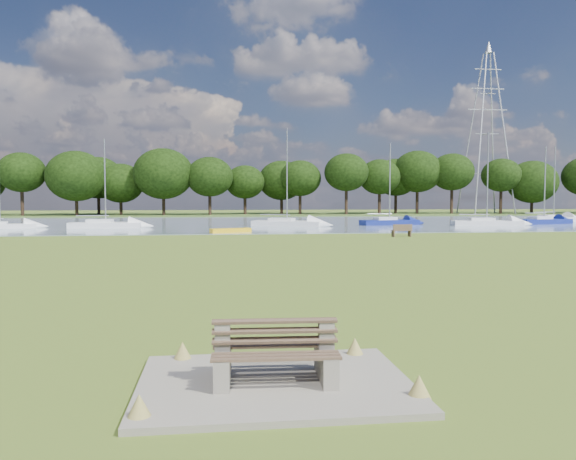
{
  "coord_description": "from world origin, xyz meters",
  "views": [
    {
      "loc": [
        -0.87,
        -22.54,
        2.95
      ],
      "look_at": [
        1.73,
        -2.0,
        1.74
      ],
      "focal_mm": 35.0,
      "sensor_mm": 36.0,
      "label": 1
    }
  ],
  "objects": [
    {
      "name": "pylon",
      "position": [
        45.5,
        70.0,
        18.73
      ],
      "size": [
        7.17,
        5.03,
        29.53
      ],
      "color": "#ACADAF",
      "rests_on": "far_bank"
    },
    {
      "name": "sailboat_6",
      "position": [
        -11.44,
        32.3,
        0.54
      ],
      "size": [
        6.69,
        1.94,
        8.4
      ],
      "rotation": [
        0.0,
        0.0,
        -0.01
      ],
      "color": "silver",
      "rests_on": "river"
    },
    {
      "name": "river",
      "position": [
        0.0,
        42.0,
        0.0
      ],
      "size": [
        220.0,
        40.0,
        0.1
      ],
      "primitive_type": "cube",
      "color": "slate",
      "rests_on": "ground"
    },
    {
      "name": "sailboat_3",
      "position": [
        39.0,
        39.93,
        0.54
      ],
      "size": [
        7.45,
        3.95,
        8.95
      ],
      "rotation": [
        0.0,
        0.0,
        0.28
      ],
      "color": "silver",
      "rests_on": "river"
    },
    {
      "name": "sailboat_7",
      "position": [
        34.42,
        34.5,
        0.56
      ],
      "size": [
        6.65,
        3.22,
        8.41
      ],
      "rotation": [
        0.0,
        0.0,
        0.23
      ],
      "color": "navy",
      "rests_on": "river"
    },
    {
      "name": "far_bank",
      "position": [
        0.0,
        72.0,
        0.0
      ],
      "size": [
        220.0,
        20.0,
        0.4
      ],
      "primitive_type": "cube",
      "color": "#4C6626",
      "rests_on": "ground"
    },
    {
      "name": "sailboat_0",
      "position": [
        6.08,
        33.86,
        0.54
      ],
      "size": [
        7.29,
        4.69,
        9.84
      ],
      "rotation": [
        0.0,
        0.0,
        -0.42
      ],
      "color": "silver",
      "rests_on": "river"
    },
    {
      "name": "kayak",
      "position": [
        0.24,
        24.02,
        0.22
      ],
      "size": [
        3.51,
        1.97,
        0.34
      ],
      "primitive_type": "cube",
      "rotation": [
        0.0,
        0.0,
        0.36
      ],
      "color": "yellow",
      "rests_on": "river"
    },
    {
      "name": "sailboat_4",
      "position": [
        26.65,
        32.2,
        0.54
      ],
      "size": [
        7.19,
        2.99,
        9.62
      ],
      "rotation": [
        0.0,
        0.0,
        -0.15
      ],
      "color": "silver",
      "rests_on": "river"
    },
    {
      "name": "concrete_pad",
      "position": [
        0.0,
        -14.0,
        0.05
      ],
      "size": [
        4.2,
        3.2,
        0.1
      ],
      "primitive_type": "cube",
      "color": "gray",
      "rests_on": "ground"
    },
    {
      "name": "tree_line",
      "position": [
        1.21,
        68.0,
        6.28
      ],
      "size": [
        145.23,
        8.67,
        10.49
      ],
      "color": "black",
      "rests_on": "far_bank"
    },
    {
      "name": "sailboat_1",
      "position": [
        17.08,
        34.64,
        0.55
      ],
      "size": [
        6.48,
        2.91,
        8.55
      ],
      "rotation": [
        0.0,
        0.0,
        0.19
      ],
      "color": "navy",
      "rests_on": "river"
    },
    {
      "name": "ground",
      "position": [
        0.0,
        0.0,
        0.0
      ],
      "size": [
        220.0,
        220.0,
        0.0
      ],
      "primitive_type": "plane",
      "color": "olive"
    },
    {
      "name": "bench_pair",
      "position": [
        0.0,
        -14.0,
        0.52
      ],
      "size": [
        1.99,
        1.23,
        1.04
      ],
      "rotation": [
        0.0,
        0.0,
        -0.05
      ],
      "color": "gray",
      "rests_on": "concrete_pad"
    },
    {
      "name": "riverbank_bench",
      "position": [
        12.86,
        17.97,
        0.48
      ],
      "size": [
        1.58,
        0.61,
        0.95
      ],
      "rotation": [
        0.0,
        0.0,
        0.1
      ],
      "color": "brown",
      "rests_on": "ground"
    }
  ]
}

